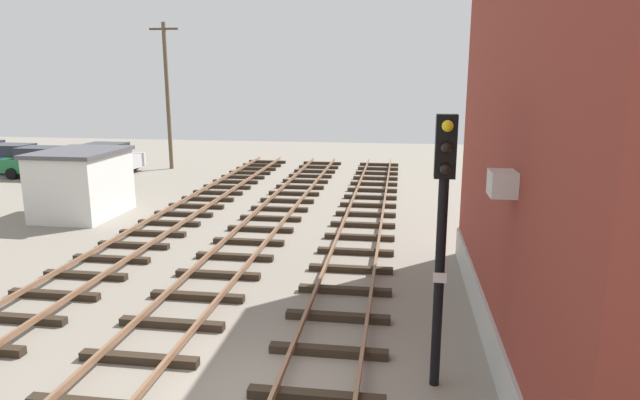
{
  "coord_description": "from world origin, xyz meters",
  "views": [
    {
      "loc": [
        2.27,
        -8.76,
        5.67
      ],
      "look_at": [
        -0.21,
        8.18,
        1.86
      ],
      "focal_mm": 31.01,
      "sensor_mm": 36.0,
      "label": 1
    }
  ],
  "objects_px": {
    "signal_mast": "(442,221)",
    "control_hut": "(82,183)",
    "parked_car_silver": "(107,157)",
    "parked_car_blue": "(12,158)",
    "parked_car_green": "(42,162)",
    "utility_pole_far": "(167,94)"
  },
  "relations": [
    {
      "from": "control_hut",
      "to": "utility_pole_far",
      "type": "relative_size",
      "value": 0.43
    },
    {
      "from": "signal_mast",
      "to": "parked_car_silver",
      "type": "distance_m",
      "value": 28.57
    },
    {
      "from": "parked_car_silver",
      "to": "signal_mast",
      "type": "bearing_deg",
      "value": -49.38
    },
    {
      "from": "signal_mast",
      "to": "utility_pole_far",
      "type": "height_order",
      "value": "utility_pole_far"
    },
    {
      "from": "parked_car_silver",
      "to": "parked_car_green",
      "type": "relative_size",
      "value": 1.0
    },
    {
      "from": "utility_pole_far",
      "to": "control_hut",
      "type": "bearing_deg",
      "value": -83.79
    },
    {
      "from": "parked_car_blue",
      "to": "utility_pole_far",
      "type": "xyz_separation_m",
      "value": [
        8.73,
        3.05,
        3.75
      ]
    },
    {
      "from": "parked_car_blue",
      "to": "utility_pole_far",
      "type": "height_order",
      "value": "utility_pole_far"
    },
    {
      "from": "parked_car_green",
      "to": "signal_mast",
      "type": "bearing_deg",
      "value": -42.2
    },
    {
      "from": "signal_mast",
      "to": "parked_car_green",
      "type": "xyz_separation_m",
      "value": [
        -21.29,
        19.31,
        -2.29
      ]
    },
    {
      "from": "signal_mast",
      "to": "parked_car_green",
      "type": "relative_size",
      "value": 1.21
    },
    {
      "from": "signal_mast",
      "to": "parked_car_silver",
      "type": "bearing_deg",
      "value": 130.62
    },
    {
      "from": "parked_car_green",
      "to": "utility_pole_far",
      "type": "distance_m",
      "value": 8.25
    },
    {
      "from": "signal_mast",
      "to": "utility_pole_far",
      "type": "relative_size",
      "value": 0.57
    },
    {
      "from": "parked_car_green",
      "to": "parked_car_blue",
      "type": "distance_m",
      "value": 2.74
    },
    {
      "from": "parked_car_green",
      "to": "parked_car_blue",
      "type": "xyz_separation_m",
      "value": [
        -2.57,
        0.95,
        0.0
      ]
    },
    {
      "from": "signal_mast",
      "to": "parked_car_silver",
      "type": "relative_size",
      "value": 1.21
    },
    {
      "from": "signal_mast",
      "to": "parked_car_blue",
      "type": "height_order",
      "value": "signal_mast"
    },
    {
      "from": "control_hut",
      "to": "parked_car_blue",
      "type": "distance_m",
      "value": 13.57
    },
    {
      "from": "signal_mast",
      "to": "control_hut",
      "type": "height_order",
      "value": "signal_mast"
    },
    {
      "from": "parked_car_blue",
      "to": "parked_car_silver",
      "type": "bearing_deg",
      "value": 14.33
    },
    {
      "from": "parked_car_silver",
      "to": "control_hut",
      "type": "bearing_deg",
      "value": -65.66
    }
  ]
}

